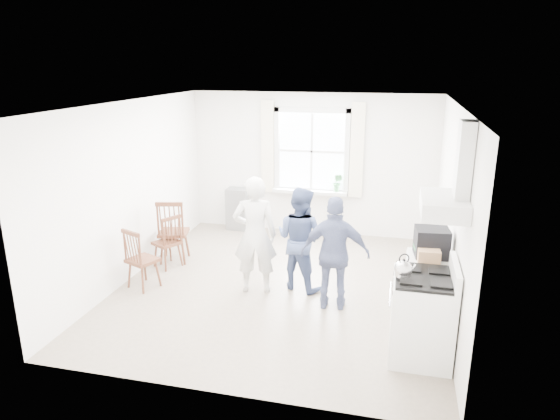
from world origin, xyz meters
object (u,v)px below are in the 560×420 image
(stereo_stack, at_px, (432,242))
(person_mid, at_px, (300,239))
(gas_stove, at_px, (422,316))
(windsor_chair_c, at_px, (170,236))
(low_cabinet, at_px, (426,291))
(windsor_chair_b, at_px, (136,253))
(person_right, at_px, (335,254))
(windsor_chair_a, at_px, (171,225))
(person_left, at_px, (255,235))

(stereo_stack, distance_m, person_mid, 1.87)
(gas_stove, distance_m, windsor_chair_c, 4.06)
(low_cabinet, bearing_deg, windsor_chair_c, 166.51)
(windsor_chair_b, distance_m, windsor_chair_c, 0.83)
(gas_stove, xyz_separation_m, stereo_stack, (0.08, 0.74, 0.59))
(windsor_chair_c, xyz_separation_m, person_mid, (2.09, -0.22, 0.21))
(gas_stove, xyz_separation_m, person_right, (-1.08, 0.90, 0.27))
(windsor_chair_a, distance_m, windsor_chair_c, 0.22)
(windsor_chair_b, bearing_deg, person_right, 2.32)
(gas_stove, height_order, person_left, person_left)
(windsor_chair_a, distance_m, person_right, 2.86)
(windsor_chair_b, bearing_deg, low_cabinet, -1.29)
(windsor_chair_b, distance_m, person_right, 2.78)
(windsor_chair_b, distance_m, person_left, 1.69)
(gas_stove, relative_size, person_left, 0.67)
(windsor_chair_c, height_order, person_left, person_left)
(person_mid, relative_size, person_right, 0.98)
(low_cabinet, bearing_deg, windsor_chair_a, 164.10)
(gas_stove, distance_m, person_left, 2.52)
(windsor_chair_b, bearing_deg, gas_stove, -11.57)
(windsor_chair_c, relative_size, person_mid, 0.58)
(low_cabinet, height_order, windsor_chair_a, windsor_chair_a)
(person_right, bearing_deg, windsor_chair_c, -20.13)
(person_left, height_order, person_mid, person_left)
(stereo_stack, relative_size, windsor_chair_b, 0.46)
(gas_stove, height_order, windsor_chair_b, gas_stove)
(person_left, height_order, person_right, person_left)
(windsor_chair_c, height_order, person_mid, person_mid)
(person_mid, bearing_deg, windsor_chair_a, 9.44)
(stereo_stack, distance_m, person_right, 1.21)
(person_left, bearing_deg, person_mid, -169.00)
(stereo_stack, height_order, windsor_chair_c, stereo_stack)
(windsor_chair_c, bearing_deg, stereo_stack, -12.84)
(gas_stove, height_order, low_cabinet, gas_stove)
(person_left, bearing_deg, person_right, 155.48)
(stereo_stack, relative_size, windsor_chair_c, 0.48)
(windsor_chair_b, relative_size, person_mid, 0.61)
(gas_stove, height_order, windsor_chair_c, gas_stove)
(low_cabinet, height_order, windsor_chair_b, windsor_chair_b)
(person_mid, xyz_separation_m, person_right, (0.56, -0.50, 0.02))
(person_left, bearing_deg, windsor_chair_a, -35.31)
(stereo_stack, distance_m, windsor_chair_c, 3.95)
(gas_stove, relative_size, low_cabinet, 1.24)
(low_cabinet, xyz_separation_m, windsor_chair_c, (-3.80, 0.91, 0.08))
(windsor_chair_b, height_order, windsor_chair_c, windsor_chair_b)
(windsor_chair_b, bearing_deg, person_mid, 15.35)
(windsor_chair_a, height_order, person_mid, person_mid)
(gas_stove, relative_size, windsor_chair_a, 1.07)
(windsor_chair_a, distance_m, person_left, 1.71)
(stereo_stack, xyz_separation_m, windsor_chair_b, (-3.93, 0.05, -0.52))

